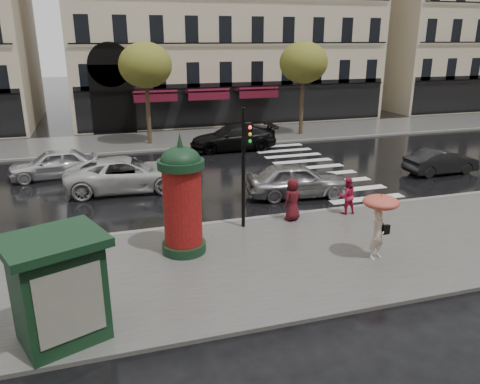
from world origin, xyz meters
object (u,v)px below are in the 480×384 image
object	(u,v)px
woman_red	(347,196)
car_black	(233,138)
traffic_light	(245,157)
car_silver	(297,180)
car_darkgrey	(441,162)
man_burgundy	(293,199)
newsstand	(58,288)
morris_column	(182,197)
car_far_silver	(54,164)
car_white	(127,174)
woman_umbrella	(380,216)

from	to	relation	value
woman_red	car_black	size ratio (longest dim) A/B	0.27
traffic_light	car_silver	size ratio (longest dim) A/B	0.97
car_darkgrey	car_black	xyz separation A→B (m)	(-8.98, 8.51, 0.15)
man_burgundy	car_black	bearing A→B (deg)	-120.07
newsstand	car_darkgrey	distance (m)	20.72
morris_column	newsstand	distance (m)	5.29
car_black	car_darkgrey	bearing A→B (deg)	47.05
car_black	car_silver	bearing A→B (deg)	1.47
newsstand	car_silver	bearing A→B (deg)	40.85
man_burgundy	morris_column	distance (m)	4.93
traffic_light	car_darkgrey	xyz separation A→B (m)	(12.26, 4.26, -2.17)
woman_red	man_burgundy	bearing A→B (deg)	2.72
car_silver	woman_red	bearing A→B (deg)	-156.12
morris_column	traffic_light	size ratio (longest dim) A/B	0.90
car_far_silver	newsstand	bearing A→B (deg)	-0.06
car_white	car_darkgrey	bearing A→B (deg)	-93.63
woman_umbrella	morris_column	size ratio (longest dim) A/B	0.54
car_white	car_black	xyz separation A→B (m)	(7.10, 6.54, 0.02)
woman_red	car_darkgrey	distance (m)	8.91
traffic_light	car_silver	bearing A→B (deg)	41.68
man_burgundy	car_darkgrey	size ratio (longest dim) A/B	0.42
morris_column	car_white	world-z (taller)	morris_column
car_far_silver	woman_red	bearing A→B (deg)	47.07
car_far_silver	car_black	bearing A→B (deg)	103.33
morris_column	newsstand	bearing A→B (deg)	-133.03
car_silver	car_darkgrey	size ratio (longest dim) A/B	1.16
car_darkgrey	newsstand	bearing A→B (deg)	116.43
man_burgundy	traffic_light	xyz separation A→B (m)	(-1.99, -0.17, 1.87)
traffic_light	car_silver	world-z (taller)	traffic_light
morris_column	newsstand	world-z (taller)	morris_column
woman_red	morris_column	distance (m)	7.17
newsstand	car_silver	distance (m)	12.69
woman_umbrella	car_far_silver	bearing A→B (deg)	128.69
woman_red	car_darkgrey	size ratio (longest dim) A/B	0.38
car_silver	car_far_silver	size ratio (longest dim) A/B	1.04
traffic_light	car_silver	distance (m)	5.03
morris_column	traffic_light	world-z (taller)	traffic_light
traffic_light	newsstand	size ratio (longest dim) A/B	1.67
car_black	woman_umbrella	bearing A→B (deg)	0.47
traffic_light	car_white	distance (m)	7.59
car_silver	car_black	distance (m)	9.72
car_silver	car_darkgrey	xyz separation A→B (m)	(8.82, 1.20, -0.13)
man_burgundy	car_black	size ratio (longest dim) A/B	0.30
man_burgundy	car_far_silver	xyz separation A→B (m)	(-9.23, 9.24, -0.20)
car_black	woman_red	bearing A→B (deg)	5.37
car_black	man_burgundy	bearing A→B (deg)	-5.31
car_darkgrey	car_white	bearing A→B (deg)	82.15
car_white	car_far_silver	size ratio (longest dim) A/B	1.28
morris_column	car_darkgrey	world-z (taller)	morris_column
newsstand	car_white	xyz separation A→B (m)	(2.32, 11.46, -0.67)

